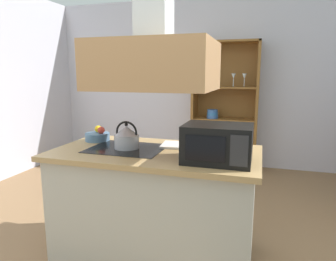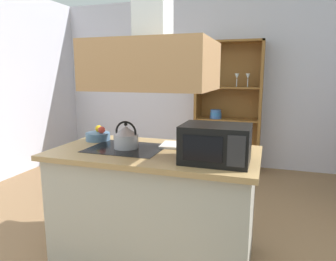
{
  "view_description": "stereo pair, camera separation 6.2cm",
  "coord_description": "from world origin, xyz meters",
  "px_view_note": "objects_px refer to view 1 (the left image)",
  "views": [
    {
      "loc": [
        0.54,
        -2.07,
        1.5
      ],
      "look_at": [
        -0.25,
        0.49,
        1.0
      ],
      "focal_mm": 32.57,
      "sensor_mm": 36.0,
      "label": 1
    },
    {
      "loc": [
        0.6,
        -2.05,
        1.5
      ],
      "look_at": [
        -0.25,
        0.49,
        1.0
      ],
      "focal_mm": 32.57,
      "sensor_mm": 36.0,
      "label": 2
    }
  ],
  "objects_px": {
    "dish_cabinet": "(225,113)",
    "kettle": "(127,137)",
    "cutting_board": "(182,145)",
    "fruit_bowl": "(98,136)",
    "microwave": "(218,143)"
  },
  "relations": [
    {
      "from": "fruit_bowl",
      "to": "microwave",
      "type": "bearing_deg",
      "value": -17.57
    },
    {
      "from": "cutting_board",
      "to": "fruit_bowl",
      "type": "bearing_deg",
      "value": -179.52
    },
    {
      "from": "dish_cabinet",
      "to": "kettle",
      "type": "relative_size",
      "value": 8.91
    },
    {
      "from": "kettle",
      "to": "dish_cabinet",
      "type": "bearing_deg",
      "value": 79.69
    },
    {
      "from": "kettle",
      "to": "microwave",
      "type": "relative_size",
      "value": 0.48
    },
    {
      "from": "kettle",
      "to": "cutting_board",
      "type": "height_order",
      "value": "kettle"
    },
    {
      "from": "fruit_bowl",
      "to": "kettle",
      "type": "bearing_deg",
      "value": -27.51
    },
    {
      "from": "cutting_board",
      "to": "fruit_bowl",
      "type": "height_order",
      "value": "fruit_bowl"
    },
    {
      "from": "dish_cabinet",
      "to": "microwave",
      "type": "bearing_deg",
      "value": -84.4
    },
    {
      "from": "cutting_board",
      "to": "fruit_bowl",
      "type": "relative_size",
      "value": 1.55
    },
    {
      "from": "kettle",
      "to": "fruit_bowl",
      "type": "relative_size",
      "value": 1.02
    },
    {
      "from": "dish_cabinet",
      "to": "cutting_board",
      "type": "xyz_separation_m",
      "value": [
        -0.07,
        -2.44,
        0.02
      ]
    },
    {
      "from": "kettle",
      "to": "fruit_bowl",
      "type": "xyz_separation_m",
      "value": [
        -0.38,
        0.2,
        -0.05
      ]
    },
    {
      "from": "dish_cabinet",
      "to": "cutting_board",
      "type": "distance_m",
      "value": 2.44
    },
    {
      "from": "fruit_bowl",
      "to": "dish_cabinet",
      "type": "bearing_deg",
      "value": 70.69
    }
  ]
}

